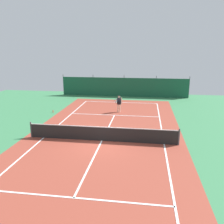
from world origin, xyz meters
TOP-DOWN VIEW (x-y plane):
  - ground_plane at (0.00, 0.00)m, footprint 36.00×36.00m
  - court_surface at (0.00, 0.00)m, footprint 11.02×26.60m
  - tennis_net at (0.00, 0.00)m, footprint 10.12×0.10m
  - back_fence at (-0.00, 16.09)m, footprint 16.30×0.98m
  - tennis_player at (0.27, 7.64)m, footprint 0.69×0.77m
  - tennis_ball_near_player at (0.06, 2.41)m, footprint 0.07×0.07m
  - parked_car at (-1.64, 18.38)m, footprint 2.27×4.33m
  - water_bottle at (-6.03, 6.53)m, footprint 0.08×0.08m

SIDE VIEW (x-z plane):
  - ground_plane at x=0.00m, z-range 0.00..0.00m
  - court_surface at x=0.00m, z-range 0.00..0.01m
  - tennis_ball_near_player at x=0.06m, z-range 0.00..0.07m
  - water_bottle at x=-6.03m, z-range 0.00..0.24m
  - tennis_net at x=0.00m, z-range -0.04..1.06m
  - back_fence at x=0.00m, z-range -0.68..2.02m
  - parked_car at x=-1.64m, z-range 0.00..1.68m
  - tennis_player at x=0.27m, z-range 0.14..1.78m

